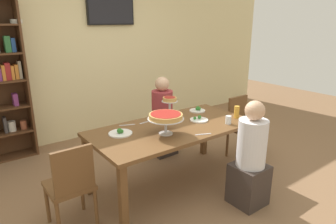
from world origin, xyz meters
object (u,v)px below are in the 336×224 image
Objects in this scene: deep_dish_pizza_stand at (166,117)px; cutlery_fork_near at (146,122)px; dining_table at (173,133)px; salad_plate_spare at (198,110)px; salad_plate_near_diner at (120,133)px; cutlery_fork_far at (127,125)px; television at (111,10)px; chair_head_west at (71,183)px; diner_near_right at (250,162)px; personal_pizza_stand at (170,102)px; diner_far_right at (162,122)px; beer_glass_amber_tall at (237,112)px; salad_plate_far_diner at (199,119)px; water_glass_clear_near at (157,117)px; chair_head_east at (243,124)px; water_glass_clear_far at (228,120)px; cutlery_knife_near at (203,134)px.

deep_dish_pizza_stand is 2.15× the size of cutlery_fork_near.
salad_plate_spare is (0.63, 0.28, 0.10)m from dining_table.
cutlery_fork_far is (0.19, 0.20, -0.01)m from salad_plate_near_diner.
television reaches higher than salad_plate_spare.
cutlery_fork_far is (-0.74, -1.75, -1.31)m from television.
chair_head_west is (-1.24, -0.08, -0.17)m from dining_table.
chair_head_west is at bearing -168.95° from salad_plate_spare.
diner_near_right is 4.88× the size of personal_pizza_stand.
deep_dish_pizza_stand is (-0.61, 0.65, 0.44)m from diner_near_right.
diner_far_right is 7.58× the size of beer_glass_amber_tall.
salad_plate_far_diner is (0.16, -0.38, -0.16)m from personal_pizza_stand.
cutlery_fork_near is (-0.17, 0.31, 0.08)m from dining_table.
water_glass_clear_near reaches higher than cutlery_fork_near.
cutlery_fork_near is (0.03, 0.44, -0.19)m from deep_dish_pizza_stand.
deep_dish_pizza_stand is (-1.47, -0.17, 0.44)m from chair_head_east.
diner_far_right is 1.14m from beer_glass_amber_tall.
personal_pizza_stand is at bearing -175.25° from cutlery_fork_near.
personal_pizza_stand is at bearing 9.12° from diner_near_right.
water_glass_clear_far is (0.61, -0.58, -0.01)m from water_glass_clear_near.
chair_head_west reaches higher than cutlery_knife_near.
deep_dish_pizza_stand is at bearing -153.46° from salad_plate_spare.
diner_near_right is 6.39× the size of cutlery_knife_near.
water_glass_clear_near is 1.14× the size of water_glass_clear_far.
water_glass_clear_far is at bearing -18.92° from diner_near_right.
personal_pizza_stand is 1.31× the size of cutlery_knife_near.
television is 0.71× the size of diner_far_right.
beer_glass_amber_tall is at bearing -4.96° from deep_dish_pizza_stand.
water_glass_clear_near is at bearing 11.84° from salad_plate_near_diner.
chair_head_east is at bearing -10.32° from water_glass_clear_near.
water_glass_clear_near is at bearing -101.42° from television.
diner_near_right is at bearing -23.16° from chair_head_west.
water_glass_clear_far is at bearing -160.24° from beer_glass_amber_tall.
salad_plate_spare is at bearing 74.52° from cutlery_knife_near.
cutlery_fork_far is (-1.67, 0.32, 0.26)m from chair_head_east.
chair_head_west is 0.98m from cutlery_fork_far.
television is 2.10× the size of deep_dish_pizza_stand.
salad_plate_spare is 0.54m from beer_glass_amber_tall.
personal_pizza_stand is at bearing 117.29° from water_glass_clear_far.
chair_head_east is 3.69× the size of personal_pizza_stand.
dining_table is 0.67m from water_glass_clear_far.
cutlery_fork_far is at bearing 146.93° from cutlery_knife_near.
chair_head_east is at bearing -46.36° from diner_near_right.
deep_dish_pizza_stand is 0.48m from cutlery_fork_near.
television reaches higher than chair_head_west.
diner_near_right is (0.07, -2.89, -1.56)m from television.
cutlery_fork_far is at bearing -178.89° from personal_pizza_stand.
dining_table is at bearing 32.91° from deep_dish_pizza_stand.
deep_dish_pizza_stand reaches higher than cutlery_fork_far.
cutlery_fork_far reaches higher than dining_table.
beer_glass_amber_tall is 0.73m from cutlery_knife_near.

